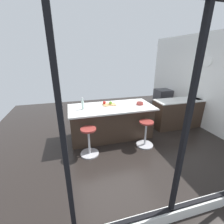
{
  "coord_description": "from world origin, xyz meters",
  "views": [
    {
      "loc": [
        1.23,
        4.06,
        2.28
      ],
      "look_at": [
        0.18,
        0.27,
        0.79
      ],
      "focal_mm": 24.78,
      "sensor_mm": 36.0,
      "label": 1
    }
  ],
  "objects_px": {
    "stool_middle": "(89,142)",
    "apple_green": "(111,103)",
    "cutting_board": "(109,105)",
    "oven_range": "(162,100)",
    "apple_red": "(104,103)",
    "stool_by_window": "(145,134)",
    "water_bottle": "(83,105)",
    "kitchen_island": "(111,121)",
    "fruit_bowl": "(140,103)"
  },
  "relations": [
    {
      "from": "stool_by_window",
      "to": "water_bottle",
      "type": "height_order",
      "value": "water_bottle"
    },
    {
      "from": "cutting_board",
      "to": "fruit_bowl",
      "type": "relative_size",
      "value": 1.88
    },
    {
      "from": "cutting_board",
      "to": "water_bottle",
      "type": "bearing_deg",
      "value": 13.26
    },
    {
      "from": "apple_red",
      "to": "apple_green",
      "type": "bearing_deg",
      "value": 156.25
    },
    {
      "from": "oven_range",
      "to": "cutting_board",
      "type": "relative_size",
      "value": 2.44
    },
    {
      "from": "fruit_bowl",
      "to": "water_bottle",
      "type": "bearing_deg",
      "value": -0.85
    },
    {
      "from": "kitchen_island",
      "to": "apple_red",
      "type": "height_order",
      "value": "apple_red"
    },
    {
      "from": "cutting_board",
      "to": "apple_green",
      "type": "height_order",
      "value": "apple_green"
    },
    {
      "from": "oven_range",
      "to": "fruit_bowl",
      "type": "bearing_deg",
      "value": 42.59
    },
    {
      "from": "oven_range",
      "to": "water_bottle",
      "type": "bearing_deg",
      "value": 26.3
    },
    {
      "from": "apple_red",
      "to": "oven_range",
      "type": "bearing_deg",
      "value": -152.62
    },
    {
      "from": "stool_by_window",
      "to": "apple_red",
      "type": "bearing_deg",
      "value": -45.09
    },
    {
      "from": "apple_green",
      "to": "water_bottle",
      "type": "relative_size",
      "value": 0.28
    },
    {
      "from": "stool_by_window",
      "to": "apple_red",
      "type": "height_order",
      "value": "apple_red"
    },
    {
      "from": "oven_range",
      "to": "fruit_bowl",
      "type": "relative_size",
      "value": 4.59
    },
    {
      "from": "stool_by_window",
      "to": "apple_green",
      "type": "xyz_separation_m",
      "value": [
        0.72,
        -0.81,
        0.67
      ]
    },
    {
      "from": "cutting_board",
      "to": "apple_green",
      "type": "relative_size",
      "value": 4.07
    },
    {
      "from": "kitchen_island",
      "to": "water_bottle",
      "type": "xyz_separation_m",
      "value": [
        0.77,
        0.07,
        0.58
      ]
    },
    {
      "from": "stool_by_window",
      "to": "cutting_board",
      "type": "height_order",
      "value": "cutting_board"
    },
    {
      "from": "cutting_board",
      "to": "apple_green",
      "type": "xyz_separation_m",
      "value": [
        -0.03,
        0.01,
        0.05
      ]
    },
    {
      "from": "stool_middle",
      "to": "apple_red",
      "type": "relative_size",
      "value": 8.24
    },
    {
      "from": "water_bottle",
      "to": "apple_green",
      "type": "bearing_deg",
      "value": -167.92
    },
    {
      "from": "stool_middle",
      "to": "apple_green",
      "type": "relative_size",
      "value": 7.8
    },
    {
      "from": "apple_red",
      "to": "water_bottle",
      "type": "height_order",
      "value": "water_bottle"
    },
    {
      "from": "kitchen_island",
      "to": "fruit_bowl",
      "type": "bearing_deg",
      "value": 173.63
    },
    {
      "from": "kitchen_island",
      "to": "stool_by_window",
      "type": "distance_m",
      "value": 1.03
    },
    {
      "from": "kitchen_island",
      "to": "stool_middle",
      "type": "relative_size",
      "value": 3.34
    },
    {
      "from": "stool_middle",
      "to": "cutting_board",
      "type": "bearing_deg",
      "value": -130.78
    },
    {
      "from": "oven_range",
      "to": "stool_middle",
      "type": "bearing_deg",
      "value": 34.48
    },
    {
      "from": "cutting_board",
      "to": "oven_range",
      "type": "bearing_deg",
      "value": -150.55
    },
    {
      "from": "oven_range",
      "to": "apple_red",
      "type": "xyz_separation_m",
      "value": [
        2.87,
        1.49,
        0.55
      ]
    },
    {
      "from": "stool_middle",
      "to": "fruit_bowl",
      "type": "height_order",
      "value": "fruit_bowl"
    },
    {
      "from": "kitchen_island",
      "to": "water_bottle",
      "type": "distance_m",
      "value": 0.97
    },
    {
      "from": "cutting_board",
      "to": "water_bottle",
      "type": "relative_size",
      "value": 1.15
    },
    {
      "from": "stool_middle",
      "to": "fruit_bowl",
      "type": "distance_m",
      "value": 1.79
    },
    {
      "from": "apple_red",
      "to": "cutting_board",
      "type": "bearing_deg",
      "value": 154.37
    },
    {
      "from": "water_bottle",
      "to": "fruit_bowl",
      "type": "bearing_deg",
      "value": 179.15
    },
    {
      "from": "apple_green",
      "to": "kitchen_island",
      "type": "bearing_deg",
      "value": 83.65
    },
    {
      "from": "fruit_bowl",
      "to": "oven_range",
      "type": "bearing_deg",
      "value": -137.41
    },
    {
      "from": "stool_by_window",
      "to": "stool_middle",
      "type": "xyz_separation_m",
      "value": [
        1.46,
        0.0,
        0.0
      ]
    },
    {
      "from": "apple_red",
      "to": "apple_green",
      "type": "height_order",
      "value": "apple_green"
    },
    {
      "from": "kitchen_island",
      "to": "stool_by_window",
      "type": "bearing_deg",
      "value": 135.68
    },
    {
      "from": "apple_red",
      "to": "apple_green",
      "type": "xyz_separation_m",
      "value": [
        -0.16,
        0.07,
        0.0
      ]
    },
    {
      "from": "stool_by_window",
      "to": "cutting_board",
      "type": "distance_m",
      "value": 1.27
    },
    {
      "from": "cutting_board",
      "to": "apple_green",
      "type": "distance_m",
      "value": 0.06
    },
    {
      "from": "water_bottle",
      "to": "fruit_bowl",
      "type": "relative_size",
      "value": 1.63
    },
    {
      "from": "cutting_board",
      "to": "apple_red",
      "type": "bearing_deg",
      "value": -25.63
    },
    {
      "from": "stool_middle",
      "to": "water_bottle",
      "type": "distance_m",
      "value": 0.97
    },
    {
      "from": "oven_range",
      "to": "stool_middle",
      "type": "distance_m",
      "value": 4.18
    },
    {
      "from": "oven_range",
      "to": "apple_green",
      "type": "distance_m",
      "value": 3.17
    }
  ]
}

